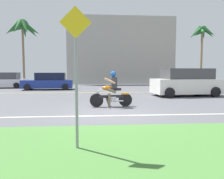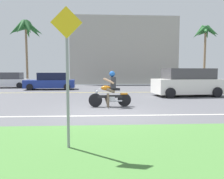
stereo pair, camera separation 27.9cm
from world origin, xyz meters
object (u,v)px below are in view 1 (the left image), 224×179
(parked_car_1, at_px, (49,82))
(parked_car_0, at_px, (4,81))
(motorcyclist, at_px, (111,92))
(palm_tree_1, at_px, (202,34))
(suv_nearby, at_px, (186,83))
(palm_tree_0, at_px, (23,30))
(street_sign, at_px, (76,65))

(parked_car_1, bearing_deg, parked_car_0, 153.97)
(motorcyclist, bearing_deg, parked_car_0, 128.53)
(palm_tree_1, bearing_deg, suv_nearby, -121.75)
(parked_car_0, bearing_deg, motorcyclist, -51.47)
(suv_nearby, xyz_separation_m, palm_tree_0, (-14.08, 10.87, 5.34))
(suv_nearby, distance_m, palm_tree_0, 18.57)
(suv_nearby, xyz_separation_m, palm_tree_1, (5.56, 8.99, 4.78))
(parked_car_0, bearing_deg, palm_tree_1, 2.26)
(motorcyclist, height_order, palm_tree_1, palm_tree_1)
(suv_nearby, height_order, parked_car_0, suv_nearby)
(street_sign, bearing_deg, suv_nearby, 56.09)
(street_sign, bearing_deg, palm_tree_1, 57.12)
(parked_car_1, relative_size, street_sign, 1.56)
(suv_nearby, distance_m, parked_car_0, 17.21)
(palm_tree_1, bearing_deg, motorcyclist, -129.69)
(motorcyclist, height_order, palm_tree_0, palm_tree_0)
(parked_car_1, bearing_deg, motorcyclist, -63.47)
(motorcyclist, relative_size, street_sign, 0.68)
(palm_tree_1, bearing_deg, street_sign, -122.88)
(motorcyclist, bearing_deg, suv_nearby, 37.83)
(parked_car_0, height_order, street_sign, street_sign)
(motorcyclist, relative_size, palm_tree_0, 0.27)
(palm_tree_0, relative_size, street_sign, 2.54)
(parked_car_0, height_order, palm_tree_1, palm_tree_1)
(suv_nearby, relative_size, parked_car_1, 1.03)
(palm_tree_1, xyz_separation_m, street_sign, (-12.01, -18.59, -3.92))
(motorcyclist, distance_m, suv_nearby, 6.76)
(parked_car_1, height_order, street_sign, street_sign)
(parked_car_0, xyz_separation_m, palm_tree_0, (1.06, 2.69, 5.51))
(parked_car_0, relative_size, street_sign, 1.44)
(parked_car_0, height_order, parked_car_1, parked_car_0)
(motorcyclist, xyz_separation_m, suv_nearby, (5.33, 4.14, 0.20))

